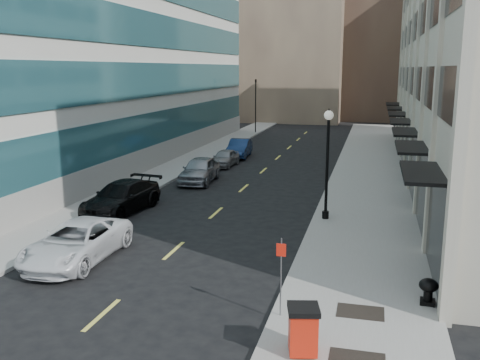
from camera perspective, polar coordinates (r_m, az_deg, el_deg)
The scene contains 21 objects.
ground at distance 15.69m, azimuth -18.13°, elevation -16.63°, with size 160.00×160.00×0.00m, color black.
sidewalk_right at distance 32.34m, azimuth 13.41°, elevation -1.44°, with size 5.00×80.00×0.15m, color gray.
sidewalk_left at distance 35.34m, azimuth -9.89°, elevation -0.17°, with size 3.00×80.00×0.15m, color gray.
building_left at distance 45.30m, azimuth -17.96°, elevation 14.66°, with size 16.14×46.00×20.00m.
skyline_tan_near at distance 80.65m, azimuth 6.04°, elevation 16.53°, with size 14.00×18.00×28.00m, color #998364.
skyline_brown at distance 84.07m, azimuth 15.05°, elevation 18.07°, with size 12.00×16.00×34.00m, color brown.
skyline_tan_far at distance 92.19m, azimuth 0.57°, elevation 14.13°, with size 12.00×14.00×22.00m, color #998364.
skyline_stone at distance 78.23m, azimuth 22.33°, elevation 12.95°, with size 10.00×14.00×20.00m, color #B9B29D.
grate_mid at distance 14.42m, azimuth 12.36°, elevation -18.27°, with size 1.40×1.00×0.01m, color black.
grate_far at distance 16.91m, azimuth 12.72°, elevation -13.56°, with size 1.40×1.00×0.01m, color black.
road_centerline at distance 30.44m, azimuth -0.96°, elevation -2.07°, with size 0.15×68.20×0.01m.
traffic_signal at distance 60.99m, azimuth 1.69°, elevation 10.33°, with size 0.66×0.66×6.98m.
car_white_van at distance 21.67m, azimuth -17.03°, elevation -6.35°, with size 2.50×5.41×1.50m, color white.
car_black_pickup at distance 28.28m, azimuth -12.56°, elevation -1.81°, with size 2.20×5.42×1.57m, color black.
car_silver_sedan at distance 34.92m, azimuth -4.32°, elevation 1.08°, with size 1.94×4.82×1.64m, color gray.
car_blue_sedan at distance 44.87m, azimuth -0.06°, elevation 3.42°, with size 1.58×4.53×1.49m, color navy.
car_grey_sedan at distance 40.59m, azimuth -1.63°, elevation 2.37°, with size 1.52×3.77×1.29m, color gray.
trash_bin at distance 14.18m, azimuth 6.75°, elevation -15.45°, with size 0.95×0.97×1.29m.
lamppost at distance 25.77m, azimuth 9.31°, elevation 2.69°, with size 0.45×0.45×5.36m.
sign_post at distance 15.75m, azimuth 4.40°, elevation -9.16°, with size 0.28×0.06×2.39m.
urn_planter at distance 17.82m, azimuth 19.46°, elevation -10.88°, with size 0.59×0.59×0.82m.
Camera 1 is at (7.74, -11.51, 7.33)m, focal length 40.00 mm.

